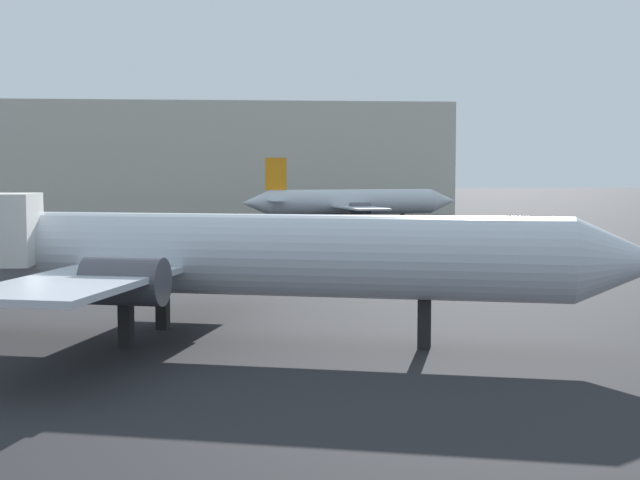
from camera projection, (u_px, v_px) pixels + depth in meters
airplane_at_gate at (172, 253)px, 36.20m from camera, size 36.74×21.87×9.86m
airplane_far_left at (351, 202)px, 100.64m from camera, size 24.95×20.21×7.96m
terminal_building at (178, 160)px, 131.82m from camera, size 77.22×20.59×15.95m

